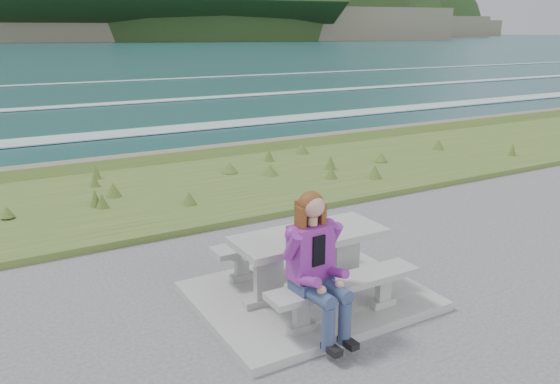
{
  "coord_description": "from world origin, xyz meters",
  "views": [
    {
      "loc": [
        -3.22,
        -4.93,
        3.07
      ],
      "look_at": [
        0.3,
        1.2,
        0.99
      ],
      "focal_mm": 35.0,
      "sensor_mm": 36.0,
      "label": 1
    }
  ],
  "objects_px": {
    "bench_landward": "(345,288)",
    "seated_woman": "(320,285)",
    "picnic_table": "(309,246)",
    "bench_seaward": "(279,245)"
  },
  "relations": [
    {
      "from": "picnic_table",
      "to": "bench_landward",
      "type": "height_order",
      "value": "picnic_table"
    },
    {
      "from": "bench_landward",
      "to": "seated_woman",
      "type": "height_order",
      "value": "seated_woman"
    },
    {
      "from": "bench_landward",
      "to": "seated_woman",
      "type": "relative_size",
      "value": 1.22
    },
    {
      "from": "bench_landward",
      "to": "bench_seaward",
      "type": "height_order",
      "value": "same"
    },
    {
      "from": "picnic_table",
      "to": "bench_landward",
      "type": "xyz_separation_m",
      "value": [
        0.0,
        -0.7,
        -0.23
      ]
    },
    {
      "from": "bench_seaward",
      "to": "seated_woman",
      "type": "distance_m",
      "value": 1.61
    },
    {
      "from": "bench_landward",
      "to": "seated_woman",
      "type": "xyz_separation_m",
      "value": [
        -0.42,
        -0.14,
        0.2
      ]
    },
    {
      "from": "seated_woman",
      "to": "picnic_table",
      "type": "bearing_deg",
      "value": 59.58
    },
    {
      "from": "bench_landward",
      "to": "seated_woman",
      "type": "bearing_deg",
      "value": -161.3
    },
    {
      "from": "bench_seaward",
      "to": "picnic_table",
      "type": "bearing_deg",
      "value": -90.0
    }
  ]
}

